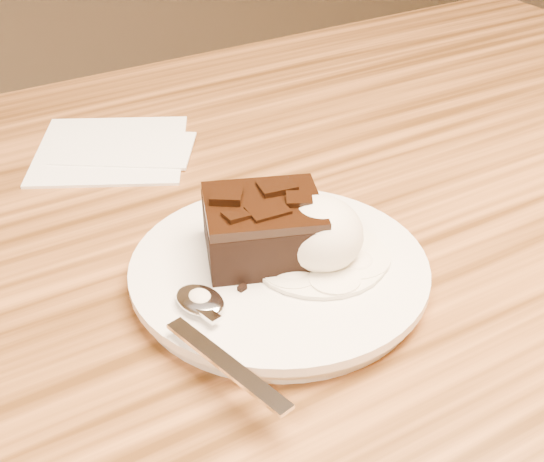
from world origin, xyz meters
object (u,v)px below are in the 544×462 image
plate (279,273)px  spoon (200,302)px  brownie (263,232)px  ice_cream_scoop (319,233)px  napkin (111,148)px

plate → spoon: size_ratio=1.39×
brownie → ice_cream_scoop: 0.04m
plate → napkin: size_ratio=1.54×
ice_cream_scoop → spoon: bearing=-176.4°
brownie → spoon: (-0.07, -0.03, -0.01)m
plate → spoon: spoon is taller
plate → napkin: bearing=96.6°
ice_cream_scoop → spoon: (-0.10, -0.01, -0.02)m
ice_cream_scoop → napkin: 0.28m
brownie → spoon: 0.08m
plate → ice_cream_scoop: ice_cream_scoop is taller
brownie → plate: bearing=-78.3°
plate → ice_cream_scoop: size_ratio=3.28×
brownie → ice_cream_scoop: ice_cream_scoop is taller
brownie → ice_cream_scoop: bearing=-39.5°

